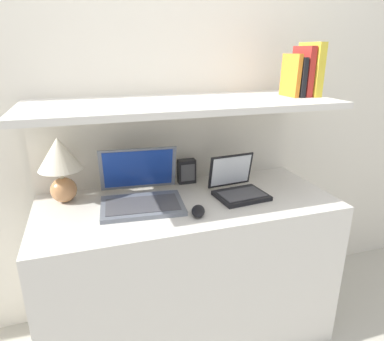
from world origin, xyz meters
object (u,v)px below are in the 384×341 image
at_px(router_box, 187,171).
at_px(book_red, 303,71).
at_px(laptop_small, 238,187).
at_px(table_lamp, 60,162).
at_px(book_yellow, 310,69).
at_px(book_black, 296,77).
at_px(book_orange, 291,75).
at_px(computer_mouse, 199,211).
at_px(laptop_large, 141,193).

height_order(router_box, book_red, book_red).
bearing_deg(laptop_small, table_lamp, 167.57).
height_order(laptop_small, book_yellow, book_yellow).
xyz_separation_m(book_red, book_black, (-0.04, -0.00, -0.03)).
xyz_separation_m(table_lamp, book_black, (1.13, -0.10, 0.36)).
bearing_deg(table_lamp, book_orange, -5.43).
bearing_deg(book_yellow, book_orange, 180.00).
distance_m(computer_mouse, book_red, 0.86).
bearing_deg(book_yellow, computer_mouse, -161.46).
height_order(laptop_large, book_orange, book_orange).
distance_m(book_red, book_orange, 0.07).
distance_m(laptop_large, book_yellow, 1.02).
bearing_deg(computer_mouse, laptop_small, 29.63).
height_order(table_lamp, router_box, table_lamp).
xyz_separation_m(router_box, book_yellow, (0.59, -0.16, 0.52)).
height_order(table_lamp, laptop_large, table_lamp).
xyz_separation_m(computer_mouse, book_black, (0.57, 0.22, 0.54)).
relative_size(table_lamp, book_black, 1.69).
height_order(table_lamp, computer_mouse, table_lamp).
relative_size(computer_mouse, book_orange, 0.61).
relative_size(book_black, book_orange, 0.92).
height_order(book_red, book_black, book_red).
bearing_deg(book_orange, table_lamp, 174.57).
relative_size(laptop_small, book_red, 1.09).
xyz_separation_m(laptop_large, computer_mouse, (0.22, -0.19, -0.03)).
distance_m(book_red, book_black, 0.04).
relative_size(table_lamp, laptop_small, 1.21).
height_order(book_red, book_orange, book_red).
height_order(laptop_small, book_black, book_black).
distance_m(laptop_large, router_box, 0.34).
bearing_deg(book_yellow, table_lamp, 175.05).
bearing_deg(computer_mouse, router_box, 80.90).
distance_m(laptop_large, book_black, 0.93).
bearing_deg(router_box, laptop_small, -51.22).
xyz_separation_m(book_yellow, book_orange, (-0.11, 0.00, -0.03)).
relative_size(table_lamp, router_box, 2.40).
relative_size(router_box, book_orange, 0.65).
bearing_deg(laptop_large, laptop_small, -6.12).
xyz_separation_m(laptop_large, book_orange, (0.76, 0.02, 0.51)).
xyz_separation_m(laptop_small, router_box, (-0.19, 0.24, 0.02)).
bearing_deg(book_black, table_lamp, 174.71).
bearing_deg(book_red, book_black, -180.00).
distance_m(table_lamp, router_box, 0.64).
bearing_deg(book_orange, book_yellow, 0.00).
bearing_deg(router_box, book_orange, -18.86).
bearing_deg(book_yellow, book_red, 180.00).
height_order(laptop_large, book_black, book_black).
distance_m(router_box, book_orange, 0.71).
distance_m(laptop_small, computer_mouse, 0.29).
distance_m(table_lamp, laptop_large, 0.39).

